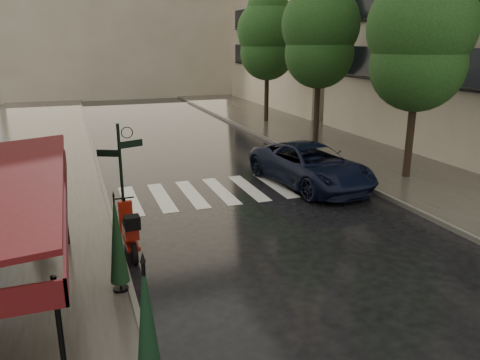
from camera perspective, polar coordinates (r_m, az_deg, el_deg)
ground at (r=10.64m, az=-5.24°, el=-12.08°), size 120.00×120.00×0.00m
sidewalk_near at (r=21.77m, az=-25.18°, el=1.58°), size 6.00×60.00×0.12m
sidewalk_far at (r=25.02m, az=10.65°, el=4.64°), size 5.50×60.00×0.12m
curb_near at (r=21.67m, az=-17.18°, el=2.40°), size 0.12×60.00×0.16m
curb_far at (r=23.74m, az=4.79°, el=4.27°), size 0.12×60.00×0.16m
crosswalk at (r=16.74m, az=-0.66°, el=-1.14°), size 7.85×3.20×0.01m
signpost at (r=12.54m, az=-14.27°, el=0.99°), size 1.17×0.29×3.10m
tree_near at (r=18.41m, az=21.15°, el=16.20°), size 3.80×3.80×7.99m
tree_mid at (r=24.14m, az=9.76°, el=17.49°), size 3.80×3.80×8.34m
tree_far at (r=30.52m, az=3.37°, el=17.18°), size 3.80×3.80×8.16m
pedestrian_with_umbrella at (r=13.28m, az=-24.01°, el=0.34°), size 1.00×1.02×2.38m
scooter at (r=11.91m, az=-13.30°, el=-6.15°), size 0.51×1.91×1.25m
parked_car at (r=17.24m, az=8.60°, el=1.79°), size 3.21×5.72×1.51m
parasol_front at (r=5.86m, az=-11.03°, el=-20.36°), size 0.49×0.49×2.74m
parasol_back at (r=9.81m, az=-14.77°, el=-7.06°), size 0.39×0.39×2.10m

